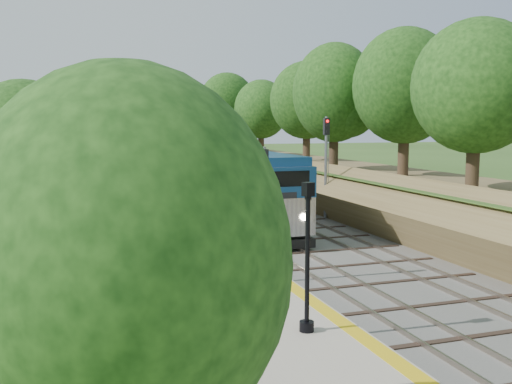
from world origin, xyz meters
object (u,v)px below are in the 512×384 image
object	(u,v)px
lamppost_mid	(307,266)
signal_farside	(326,157)
train	(131,149)
station_building	(13,158)
lamppost_far	(210,212)
signal_gantry	(176,138)
signal_platform	(264,198)

from	to	relation	value
lamppost_mid	signal_farside	distance (m)	22.09
train	signal_farside	size ratio (longest dim) A/B	21.18
signal_farside	station_building	bearing A→B (deg)	153.82
train	lamppost_far	xyz separation A→B (m)	(-3.96, -71.90, 0.07)
train	lamppost_far	distance (m)	72.01
signal_gantry	signal_farside	xyz separation A→B (m)	(3.73, -34.92, -0.49)
lamppost_far	signal_platform	distance (m)	4.91
signal_farside	signal_gantry	bearing A→B (deg)	96.10
train	signal_platform	bearing A→B (deg)	-92.17
station_building	signal_farside	world-z (taller)	station_building
station_building	lamppost_far	xyz separation A→B (m)	(10.03, -18.80, -1.69)
station_building	train	world-z (taller)	station_building
signal_gantry	signal_platform	world-z (taller)	signal_gantry
station_building	train	size ratio (longest dim) A/B	0.06
lamppost_mid	signal_farside	world-z (taller)	signal_farside
signal_gantry	signal_farside	size ratio (longest dim) A/B	1.22
lamppost_mid	lamppost_far	bearing A→B (deg)	91.43
station_building	signal_gantry	bearing A→B (deg)	56.62
station_building	lamppost_mid	distance (m)	31.37
signal_gantry	train	world-z (taller)	signal_gantry
lamppost_far	signal_platform	xyz separation A→B (m)	(1.06, -4.64, 1.21)
train	signal_farside	distance (m)	63.36
lamppost_mid	lamppost_far	distance (m)	10.79
station_building	signal_platform	bearing A→B (deg)	-64.67
train	lamppost_mid	xyz separation A→B (m)	(-3.69, -82.68, 0.05)
signal_gantry	lamppost_mid	world-z (taller)	signal_gantry
signal_gantry	lamppost_mid	distance (m)	54.98
station_building	lamppost_far	bearing A→B (deg)	-61.91
lamppost_mid	signal_platform	xyz separation A→B (m)	(0.79, 6.14, 1.23)
lamppost_mid	signal_platform	size ratio (longest dim) A/B	0.85
signal_gantry	station_building	bearing A→B (deg)	-123.38
lamppost_far	signal_farside	size ratio (longest dim) A/B	0.66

